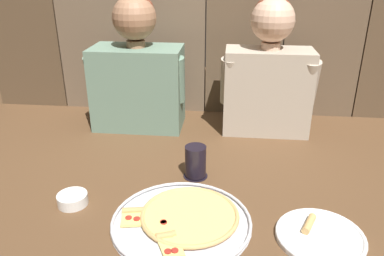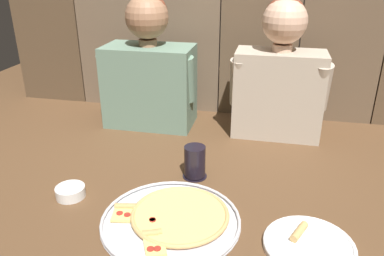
% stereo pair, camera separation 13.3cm
% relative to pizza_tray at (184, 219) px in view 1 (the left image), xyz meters
% --- Properties ---
extents(ground_plane, '(3.20, 3.20, 0.00)m').
position_rel_pizza_tray_xyz_m(ground_plane, '(-0.01, 0.19, -0.01)').
color(ground_plane, brown).
extents(pizza_tray, '(0.42, 0.42, 0.03)m').
position_rel_pizza_tray_xyz_m(pizza_tray, '(0.00, 0.00, 0.00)').
color(pizza_tray, silver).
rests_on(pizza_tray, ground).
extents(dinner_plate, '(0.25, 0.25, 0.03)m').
position_rel_pizza_tray_xyz_m(dinner_plate, '(0.39, -0.04, -0.00)').
color(dinner_plate, white).
rests_on(dinner_plate, ground).
extents(drinking_glass, '(0.09, 0.09, 0.12)m').
position_rel_pizza_tray_xyz_m(drinking_glass, '(0.01, 0.26, 0.05)').
color(drinking_glass, black).
rests_on(drinking_glass, ground).
extents(dipping_bowl, '(0.10, 0.10, 0.04)m').
position_rel_pizza_tray_xyz_m(dipping_bowl, '(-0.36, 0.05, 0.01)').
color(dipping_bowl, white).
rests_on(dipping_bowl, ground).
extents(diner_left, '(0.43, 0.22, 0.59)m').
position_rel_pizza_tray_xyz_m(diner_left, '(-0.30, 0.70, 0.26)').
color(diner_left, slate).
rests_on(diner_left, ground).
extents(diner_right, '(0.41, 0.20, 0.59)m').
position_rel_pizza_tray_xyz_m(diner_right, '(0.28, 0.70, 0.26)').
color(diner_right, '#B2A38E').
rests_on(diner_right, ground).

